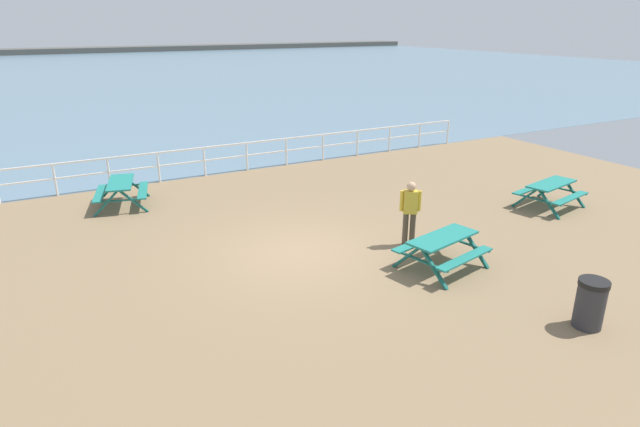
{
  "coord_description": "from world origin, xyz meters",
  "views": [
    {
      "loc": [
        -5.18,
        -10.71,
        5.36
      ],
      "look_at": [
        0.75,
        0.27,
        0.8
      ],
      "focal_mm": 29.67,
      "sensor_mm": 36.0,
      "label": 1
    }
  ],
  "objects_px": {
    "litter_bin": "(590,304)",
    "picnic_table_mid_centre": "(551,189)",
    "visitor": "(410,209)",
    "picnic_table_far_right": "(442,244)",
    "picnic_table_near_right": "(121,188)"
  },
  "relations": [
    {
      "from": "litter_bin",
      "to": "picnic_table_mid_centre",
      "type": "bearing_deg",
      "value": 44.9
    },
    {
      "from": "visitor",
      "to": "litter_bin",
      "type": "xyz_separation_m",
      "value": [
        0.57,
        -4.68,
        -0.47
      ]
    },
    {
      "from": "visitor",
      "to": "litter_bin",
      "type": "distance_m",
      "value": 4.74
    },
    {
      "from": "picnic_table_far_right",
      "to": "litter_bin",
      "type": "height_order",
      "value": "litter_bin"
    },
    {
      "from": "picnic_table_far_right",
      "to": "picnic_table_near_right",
      "type": "bearing_deg",
      "value": 112.96
    },
    {
      "from": "visitor",
      "to": "litter_bin",
      "type": "bearing_deg",
      "value": 38.15
    },
    {
      "from": "picnic_table_near_right",
      "to": "visitor",
      "type": "relative_size",
      "value": 1.26
    },
    {
      "from": "litter_bin",
      "to": "picnic_table_near_right",
      "type": "bearing_deg",
      "value": 119.88
    },
    {
      "from": "picnic_table_far_right",
      "to": "litter_bin",
      "type": "xyz_separation_m",
      "value": [
        0.73,
        -3.23,
        -0.1
      ]
    },
    {
      "from": "picnic_table_mid_centre",
      "to": "picnic_table_far_right",
      "type": "xyz_separation_m",
      "value": [
        -5.69,
        -1.71,
        0.0
      ]
    },
    {
      "from": "picnic_table_near_right",
      "to": "visitor",
      "type": "distance_m",
      "value": 8.84
    },
    {
      "from": "picnic_table_near_right",
      "to": "picnic_table_mid_centre",
      "type": "height_order",
      "value": "same"
    },
    {
      "from": "picnic_table_far_right",
      "to": "litter_bin",
      "type": "relative_size",
      "value": 2.19
    },
    {
      "from": "picnic_table_near_right",
      "to": "picnic_table_mid_centre",
      "type": "xyz_separation_m",
      "value": [
        11.43,
        -6.31,
        0.0
      ]
    },
    {
      "from": "picnic_table_near_right",
      "to": "picnic_table_far_right",
      "type": "xyz_separation_m",
      "value": [
        5.73,
        -8.02,
        0.0
      ]
    }
  ]
}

